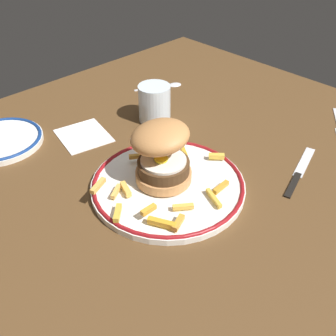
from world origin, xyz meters
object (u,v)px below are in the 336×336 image
water_glass (155,106)px  spoon (170,85)px  side_plate (1,140)px  napkin (84,135)px  dinner_plate (168,184)px  knife (298,174)px  burger (162,152)px

water_glass → spoon: (15.37, 10.65, -3.40)cm
water_glass → side_plate: (-30.59, 15.73, -2.93)cm
water_glass → spoon: 19.01cm
napkin → water_glass: bearing=-19.6°
dinner_plate → knife: 25.36cm
knife → napkin: (-21.57, 40.71, -0.06)cm
burger → spoon: burger is taller
side_plate → spoon: side_plate is taller
dinner_plate → knife: (20.52, -14.90, -0.58)cm
napkin → side_plate: bearing=145.3°
knife → dinner_plate: bearing=144.0°
water_glass → burger: bearing=-129.5°
burger → spoon: size_ratio=1.20×
knife → spoon: 46.68cm
side_plate → burger: bearing=-65.7°
burger → water_glass: 24.09cm
burger → water_glass: size_ratio=1.77×
napkin → knife: bearing=-62.1°
dinner_plate → water_glass: (15.18, 20.04, 2.92)cm
side_plate → dinner_plate: bearing=-66.7°
dinner_plate → knife: bearing=-36.0°
knife → napkin: size_ratio=1.54×
dinner_plate → napkin: size_ratio=2.47×
water_glass → dinner_plate: bearing=-127.1°
spoon → napkin: (-31.60, -4.89, -0.16)cm
knife → spoon: size_ratio=1.39×
burger → knife: bearing=-38.9°
water_glass → spoon: bearing=34.7°
burger → water_glass: (15.17, 18.39, -3.44)cm
side_plate → water_glass: bearing=-27.2°
water_glass → knife: water_glass is taller
water_glass → knife: (5.34, -34.94, -3.50)cm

